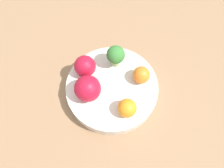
{
  "coord_description": "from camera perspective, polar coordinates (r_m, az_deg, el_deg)",
  "views": [
    {
      "loc": [
        0.06,
        0.22,
        0.54
      ],
      "look_at": [
        0.0,
        0.0,
        0.07
      ],
      "focal_mm": 35.0,
      "sensor_mm": 36.0,
      "label": 1
    }
  ],
  "objects": [
    {
      "name": "broccoli",
      "position": [
        0.53,
        0.96,
        7.48
      ],
      "size": [
        0.04,
        0.04,
        0.06
      ],
      "color": "#99C17A",
      "rests_on": "bowl"
    },
    {
      "name": "table_surface",
      "position": [
        0.58,
        0.0,
        -2.42
      ],
      "size": [
        1.2,
        1.2,
        0.02
      ],
      "color": "#936D4C",
      "rests_on": "ground_plane"
    },
    {
      "name": "orange_front",
      "position": [
        0.53,
        7.7,
        2.23
      ],
      "size": [
        0.04,
        0.04,
        0.04
      ],
      "color": "orange",
      "rests_on": "bowl"
    },
    {
      "name": "apple_red",
      "position": [
        0.53,
        -7.08,
        4.63
      ],
      "size": [
        0.05,
        0.05,
        0.05
      ],
      "color": "#B7142D",
      "rests_on": "bowl"
    },
    {
      "name": "orange_back",
      "position": [
        0.49,
        3.96,
        -6.28
      ],
      "size": [
        0.04,
        0.04,
        0.04
      ],
      "color": "orange",
      "rests_on": "bowl"
    },
    {
      "name": "bowl",
      "position": [
        0.55,
        0.0,
        -1.27
      ],
      "size": [
        0.23,
        0.23,
        0.04
      ],
      "color": "silver",
      "rests_on": "table_surface"
    },
    {
      "name": "apple_green",
      "position": [
        0.5,
        -6.41,
        -1.17
      ],
      "size": [
        0.06,
        0.06,
        0.06
      ],
      "color": "#B7142D",
      "rests_on": "bowl"
    },
    {
      "name": "ground_plane",
      "position": [
        0.59,
        0.0,
        -2.8
      ],
      "size": [
        6.0,
        6.0,
        0.0
      ],
      "primitive_type": "plane",
      "color": "gray"
    }
  ]
}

